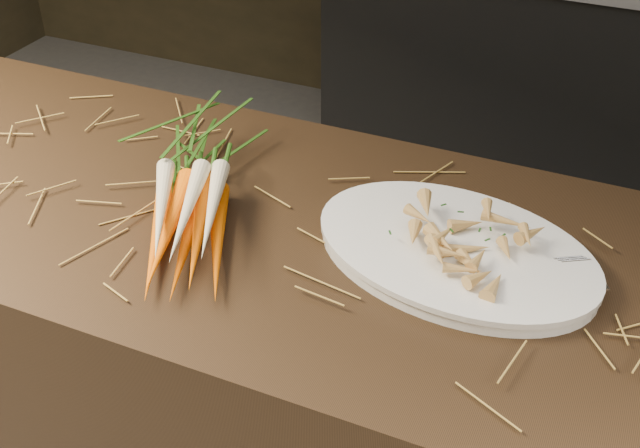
% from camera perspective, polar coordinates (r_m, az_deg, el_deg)
% --- Properties ---
extents(main_counter, '(2.40, 0.70, 0.90)m').
position_cam_1_polar(main_counter, '(1.66, -2.90, -12.64)').
color(main_counter, black).
rests_on(main_counter, ground).
extents(back_counter, '(1.82, 0.62, 0.84)m').
position_cam_1_polar(back_counter, '(3.13, 17.90, 9.96)').
color(back_counter, black).
rests_on(back_counter, ground).
extents(straw_bedding, '(1.40, 0.60, 0.02)m').
position_cam_1_polar(straw_bedding, '(1.35, -3.47, 0.50)').
color(straw_bedding, '#A0773D').
rests_on(straw_bedding, main_counter).
extents(root_veg_bunch, '(0.37, 0.56, 0.10)m').
position_cam_1_polar(root_veg_bunch, '(1.40, -8.61, 3.53)').
color(root_veg_bunch, '#E55000').
rests_on(root_veg_bunch, main_counter).
extents(serving_platter, '(0.51, 0.39, 0.02)m').
position_cam_1_polar(serving_platter, '(1.28, 9.55, -2.06)').
color(serving_platter, white).
rests_on(serving_platter, main_counter).
extents(roasted_veg_heap, '(0.25, 0.20, 0.05)m').
position_cam_1_polar(roasted_veg_heap, '(1.26, 9.71, -0.69)').
color(roasted_veg_heap, '#B9834B').
rests_on(roasted_veg_heap, serving_platter).
extents(serving_fork, '(0.16, 0.10, 0.00)m').
position_cam_1_polar(serving_fork, '(1.21, 16.06, -4.62)').
color(serving_fork, silver).
rests_on(serving_fork, serving_platter).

